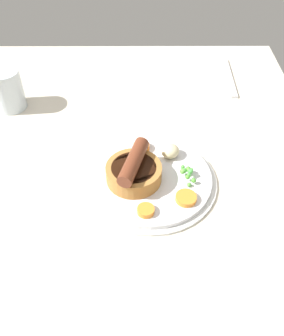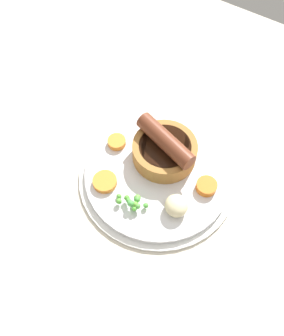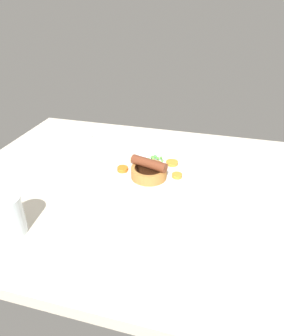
# 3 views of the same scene
# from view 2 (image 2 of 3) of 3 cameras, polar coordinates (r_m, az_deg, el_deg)

# --- Properties ---
(dining_table) EXTENTS (1.10, 0.80, 0.03)m
(dining_table) POSITION_cam_2_polar(r_m,az_deg,el_deg) (0.63, 3.24, 2.13)
(dining_table) COLOR beige
(dining_table) RESTS_ON ground
(dinner_plate) EXTENTS (0.24, 0.24, 0.01)m
(dinner_plate) POSITION_cam_2_polar(r_m,az_deg,el_deg) (0.58, 2.38, -1.01)
(dinner_plate) COLOR silver
(dinner_plate) RESTS_ON dining_table
(sausage_pudding) EXTENTS (0.11, 0.10, 0.06)m
(sausage_pudding) POSITION_cam_2_polar(r_m,az_deg,el_deg) (0.57, 3.49, 2.90)
(sausage_pudding) COLOR #AD7538
(sausage_pudding) RESTS_ON dinner_plate
(pea_pile) EXTENTS (0.05, 0.03, 0.02)m
(pea_pile) POSITION_cam_2_polar(r_m,az_deg,el_deg) (0.54, -1.46, -5.15)
(pea_pile) COLOR #61AE39
(pea_pile) RESTS_ON dinner_plate
(potato_chunk_0) EXTENTS (0.05, 0.05, 0.02)m
(potato_chunk_0) POSITION_cam_2_polar(r_m,az_deg,el_deg) (0.54, 5.27, -5.73)
(potato_chunk_0) COLOR beige
(potato_chunk_0) RESTS_ON dinner_plate
(carrot_slice_0) EXTENTS (0.04, 0.04, 0.01)m
(carrot_slice_0) POSITION_cam_2_polar(r_m,az_deg,el_deg) (0.56, 9.80, -2.75)
(carrot_slice_0) COLOR orange
(carrot_slice_0) RESTS_ON dinner_plate
(carrot_slice_1) EXTENTS (0.04, 0.04, 0.01)m
(carrot_slice_1) POSITION_cam_2_polar(r_m,az_deg,el_deg) (0.60, -3.88, 3.99)
(carrot_slice_1) COLOR orange
(carrot_slice_1) RESTS_ON dinner_plate
(carrot_slice_4) EXTENTS (0.04, 0.04, 0.01)m
(carrot_slice_4) POSITION_cam_2_polar(r_m,az_deg,el_deg) (0.56, -5.69, -2.09)
(carrot_slice_4) COLOR orange
(carrot_slice_4) RESTS_ON dinner_plate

